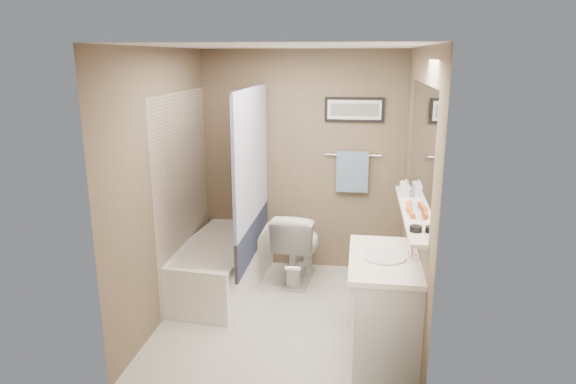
# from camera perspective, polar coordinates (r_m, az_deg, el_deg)

# --- Properties ---
(ground) EXTENTS (2.50, 2.50, 0.00)m
(ground) POSITION_cam_1_polar(r_m,az_deg,el_deg) (4.86, -0.25, -13.68)
(ground) COLOR beige
(ground) RESTS_ON ground
(ceiling) EXTENTS (2.20, 2.50, 0.04)m
(ceiling) POSITION_cam_1_polar(r_m,az_deg,el_deg) (4.27, -0.29, 15.64)
(ceiling) COLOR white
(ceiling) RESTS_ON wall_back
(wall_back) EXTENTS (2.20, 0.04, 2.40)m
(wall_back) POSITION_cam_1_polar(r_m,az_deg,el_deg) (5.60, 1.55, 3.30)
(wall_back) COLOR brown
(wall_back) RESTS_ON ground
(wall_front) EXTENTS (2.20, 0.04, 2.40)m
(wall_front) POSITION_cam_1_polar(r_m,az_deg,el_deg) (3.26, -3.41, -5.31)
(wall_front) COLOR brown
(wall_front) RESTS_ON ground
(wall_left) EXTENTS (0.04, 2.50, 2.40)m
(wall_left) POSITION_cam_1_polar(r_m,az_deg,el_deg) (4.69, -13.45, 0.60)
(wall_left) COLOR brown
(wall_left) RESTS_ON ground
(wall_right) EXTENTS (0.04, 2.50, 2.40)m
(wall_right) POSITION_cam_1_polar(r_m,az_deg,el_deg) (4.40, 13.80, -0.37)
(wall_right) COLOR brown
(wall_right) RESTS_ON ground
(tile_surround) EXTENTS (0.02, 1.55, 2.00)m
(tile_surround) POSITION_cam_1_polar(r_m,az_deg,el_deg) (5.20, -11.46, -0.19)
(tile_surround) COLOR tan
(tile_surround) RESTS_ON wall_left
(curtain_rod) EXTENTS (0.02, 1.55, 0.02)m
(curtain_rod) POSITION_cam_1_polar(r_m,az_deg,el_deg) (4.84, -4.20, 11.60)
(curtain_rod) COLOR silver
(curtain_rod) RESTS_ON wall_left
(curtain_upper) EXTENTS (0.03, 1.45, 1.28)m
(curtain_upper) POSITION_cam_1_polar(r_m,az_deg,el_deg) (4.92, -4.06, 4.02)
(curtain_upper) COLOR silver
(curtain_upper) RESTS_ON curtain_rod
(curtain_lower) EXTENTS (0.03, 1.45, 0.36)m
(curtain_lower) POSITION_cam_1_polar(r_m,az_deg,el_deg) (5.14, -3.89, -5.00)
(curtain_lower) COLOR #222841
(curtain_lower) RESTS_ON curtain_rod
(mirror) EXTENTS (0.02, 1.60, 1.00)m
(mirror) POSITION_cam_1_polar(r_m,az_deg,el_deg) (4.16, 14.48, 4.68)
(mirror) COLOR silver
(mirror) RESTS_ON wall_right
(shelf) EXTENTS (0.12, 1.60, 0.03)m
(shelf) POSITION_cam_1_polar(r_m,az_deg,el_deg) (4.27, 13.30, -2.17)
(shelf) COLOR silver
(shelf) RESTS_ON wall_right
(towel_bar) EXTENTS (0.60, 0.02, 0.02)m
(towel_bar) POSITION_cam_1_polar(r_m,az_deg,el_deg) (5.54, 7.22, 4.10)
(towel_bar) COLOR silver
(towel_bar) RESTS_ON wall_back
(towel) EXTENTS (0.34, 0.05, 0.44)m
(towel) POSITION_cam_1_polar(r_m,az_deg,el_deg) (5.55, 7.15, 2.23)
(towel) COLOR #8CBBCB
(towel) RESTS_ON towel_bar
(art_frame) EXTENTS (0.62, 0.02, 0.26)m
(art_frame) POSITION_cam_1_polar(r_m,az_deg,el_deg) (5.48, 7.38, 9.06)
(art_frame) COLOR black
(art_frame) RESTS_ON wall_back
(art_mat) EXTENTS (0.56, 0.00, 0.20)m
(art_mat) POSITION_cam_1_polar(r_m,az_deg,el_deg) (5.47, 7.38, 9.05)
(art_mat) COLOR white
(art_mat) RESTS_ON art_frame
(art_image) EXTENTS (0.50, 0.00, 0.13)m
(art_image) POSITION_cam_1_polar(r_m,az_deg,el_deg) (5.47, 7.38, 9.04)
(art_image) COLOR #595959
(art_image) RESTS_ON art_mat
(door) EXTENTS (0.80, 0.02, 2.00)m
(door) POSITION_cam_1_polar(r_m,az_deg,el_deg) (3.26, 6.24, -9.13)
(door) COLOR silver
(door) RESTS_ON wall_front
(door_handle) EXTENTS (0.10, 0.02, 0.02)m
(door_handle) POSITION_cam_1_polar(r_m,az_deg,el_deg) (3.33, 0.53, -8.50)
(door_handle) COLOR silver
(door_handle) RESTS_ON door
(bathtub) EXTENTS (0.85, 1.56, 0.50)m
(bathtub) POSITION_cam_1_polar(r_m,az_deg,el_deg) (5.34, -7.52, -8.09)
(bathtub) COLOR white
(bathtub) RESTS_ON ground
(tub_rim) EXTENTS (0.56, 1.36, 0.02)m
(tub_rim) POSITION_cam_1_polar(r_m,az_deg,el_deg) (5.25, -7.61, -5.58)
(tub_rim) COLOR beige
(tub_rim) RESTS_ON bathtub
(toilet) EXTENTS (0.52, 0.80, 0.78)m
(toilet) POSITION_cam_1_polar(r_m,az_deg,el_deg) (5.44, 1.14, -5.98)
(toilet) COLOR silver
(toilet) RESTS_ON ground
(vanity) EXTENTS (0.54, 0.92, 0.80)m
(vanity) POSITION_cam_1_polar(r_m,az_deg,el_deg) (4.18, 10.57, -12.76)
(vanity) COLOR silver
(vanity) RESTS_ON ground
(countertop) EXTENTS (0.54, 0.96, 0.04)m
(countertop) POSITION_cam_1_polar(r_m,az_deg,el_deg) (4.01, 10.71, -7.42)
(countertop) COLOR white
(countertop) RESTS_ON vanity
(sink_basin) EXTENTS (0.34, 0.34, 0.01)m
(sink_basin) POSITION_cam_1_polar(r_m,az_deg,el_deg) (4.00, 10.59, -7.05)
(sink_basin) COLOR silver
(sink_basin) RESTS_ON countertop
(faucet_spout) EXTENTS (0.02, 0.02, 0.10)m
(faucet_spout) POSITION_cam_1_polar(r_m,az_deg,el_deg) (4.00, 13.50, -6.56)
(faucet_spout) COLOR silver
(faucet_spout) RESTS_ON countertop
(faucet_knob) EXTENTS (0.05, 0.05, 0.05)m
(faucet_knob) POSITION_cam_1_polar(r_m,az_deg,el_deg) (4.10, 13.36, -6.32)
(faucet_knob) COLOR white
(faucet_knob) RESTS_ON countertop
(candle_bowl_near) EXTENTS (0.09, 0.09, 0.04)m
(candle_bowl_near) POSITION_cam_1_polar(r_m,az_deg,el_deg) (3.76, 14.01, -3.98)
(candle_bowl_near) COLOR black
(candle_bowl_near) RESTS_ON shelf
(hair_brush_front) EXTENTS (0.05, 0.22, 0.04)m
(hair_brush_front) POSITION_cam_1_polar(r_m,az_deg,el_deg) (4.13, 13.49, -2.22)
(hair_brush_front) COLOR #C4461B
(hair_brush_front) RESTS_ON shelf
(hair_brush_back) EXTENTS (0.07, 0.22, 0.04)m
(hair_brush_back) POSITION_cam_1_polar(r_m,az_deg,el_deg) (4.30, 13.29, -1.54)
(hair_brush_back) COLOR orange
(hair_brush_back) RESTS_ON shelf
(pink_comb) EXTENTS (0.04, 0.16, 0.01)m
(pink_comb) POSITION_cam_1_polar(r_m,az_deg,el_deg) (4.43, 13.14, -1.31)
(pink_comb) COLOR #CA7BA4
(pink_comb) RESTS_ON shelf
(glass_jar) EXTENTS (0.08, 0.08, 0.10)m
(glass_jar) POSITION_cam_1_polar(r_m,az_deg,el_deg) (4.81, 12.78, 0.56)
(glass_jar) COLOR white
(glass_jar) RESTS_ON shelf
(soap_bottle) EXTENTS (0.07, 0.07, 0.15)m
(soap_bottle) POSITION_cam_1_polar(r_m,az_deg,el_deg) (4.67, 12.92, 0.45)
(soap_bottle) COLOR #999999
(soap_bottle) RESTS_ON shelf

